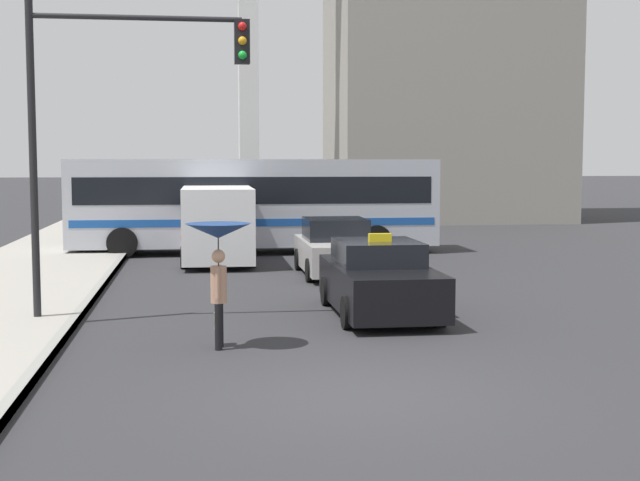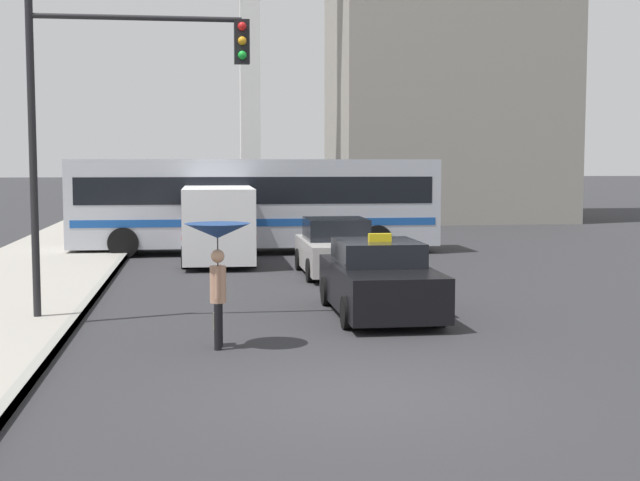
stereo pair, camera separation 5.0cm
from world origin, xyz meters
The scene contains 7 objects.
ground_plane centered at (0.00, 0.00, 0.00)m, with size 300.00×300.00×0.00m, color #2D2D30.
taxi centered at (1.49, 5.92, 0.68)m, with size 1.91×4.30×1.61m.
sedan_red centered at (1.59, 12.07, 0.68)m, with size 1.91×4.01×1.50m.
ambulance_van centered at (-1.46, 15.67, 1.25)m, with size 2.14×5.60×2.25m.
city_bus centered at (-0.20, 18.15, 1.71)m, with size 11.91×2.75×3.07m.
pedestrian_with_umbrella centered at (-1.71, 3.18, 1.67)m, with size 1.06×1.06×2.03m.
traffic_light centered at (-3.42, 5.66, 4.13)m, with size 4.01×0.38×5.92m.
Camera 1 is at (-2.02, -11.11, 3.05)m, focal length 50.00 mm.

